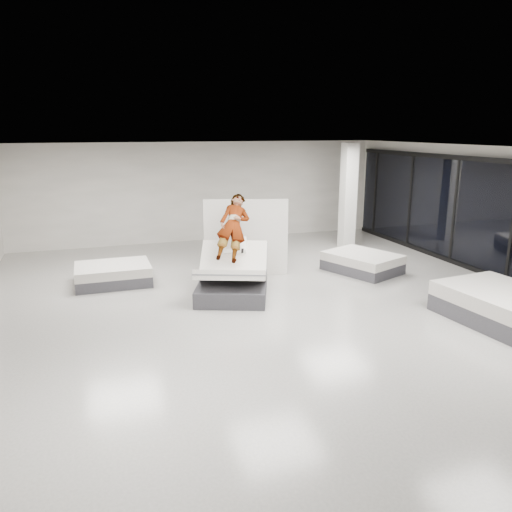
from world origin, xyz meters
The scene contains 9 objects.
room centered at (0.00, 0.00, 1.60)m, with size 14.00×14.04×3.20m.
hero_bed centered at (-0.60, 1.19, 0.39)m, with size 2.09×2.37×1.22m.
person centered at (-0.49, 1.49, 1.26)m, with size 0.66×0.43×1.80m, color slate.
remote centered at (-0.41, 1.08, 1.03)m, with size 0.05×0.14×0.03m, color black.
divider_panel centered at (0.18, 2.73, 0.96)m, with size 2.10×0.10×1.91m, color silver.
flat_bed_right_far centered at (3.10, 1.97, 0.24)m, with size 1.89×2.13×0.48m.
flat_bed_right_near centered at (3.91, -1.95, 0.31)m, with size 1.90×2.41×0.62m.
flat_bed_left_far centered at (-3.08, 2.93, 0.24)m, with size 1.73×1.30×0.47m.
column centered at (4.00, 4.50, 1.60)m, with size 0.40×0.40×3.20m, color silver.
Camera 1 is at (-3.45, -8.98, 3.61)m, focal length 35.00 mm.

